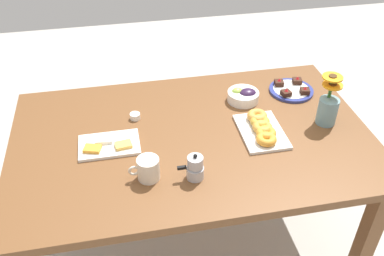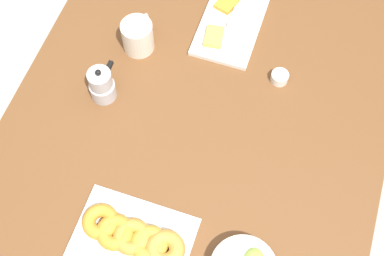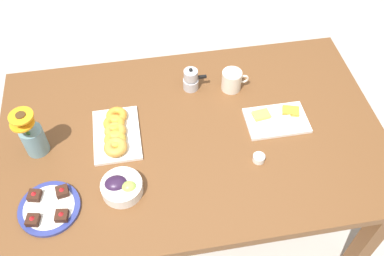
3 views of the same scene
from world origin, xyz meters
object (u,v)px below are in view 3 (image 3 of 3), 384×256
jam_cup_honey (259,158)px  coffee_mug (232,80)px  dessert_plate (49,208)px  moka_pot (191,80)px  grape_bowl (121,187)px  dining_table (192,146)px  flower_vase (33,138)px  cheese_platter (277,120)px  croissant_platter (116,133)px

jam_cup_honey → coffee_mug: bearing=92.3°
dessert_plate → moka_pot: moka_pot is taller
jam_cup_honey → dessert_plate: (-0.81, -0.08, -0.00)m
grape_bowl → dessert_plate: grape_bowl is taller
dining_table → flower_vase: flower_vase is taller
coffee_mug → flower_vase: flower_vase is taller
grape_bowl → cheese_platter: bearing=19.1°
croissant_platter → dessert_plate: dessert_plate is taller
dessert_plate → flower_vase: (-0.05, 0.28, 0.07)m
cheese_platter → croissant_platter: croissant_platter is taller
croissant_platter → flower_vase: 0.32m
dining_table → croissant_platter: size_ratio=5.53×
dining_table → dessert_plate: size_ratio=7.13×
dining_table → cheese_platter: 0.38m
coffee_mug → moka_pot: moka_pot is taller
dessert_plate → flower_vase: 0.29m
dining_table → croissant_platter: croissant_platter is taller
cheese_platter → flower_vase: bearing=179.2°
dessert_plate → grape_bowl: bearing=6.9°
jam_cup_honey → dessert_plate: 0.81m
croissant_platter → jam_cup_honey: bearing=-21.5°
cheese_platter → croissant_platter: bearing=177.3°
jam_cup_honey → dessert_plate: bearing=-174.2°
coffee_mug → croissant_platter: (-0.53, -0.19, -0.03)m
cheese_platter → croissant_platter: (-0.68, 0.03, 0.01)m
coffee_mug → grape_bowl: 0.70m
dessert_plate → moka_pot: 0.80m
cheese_platter → moka_pot: 0.42m
grape_bowl → dessert_plate: bearing=-173.1°
grape_bowl → moka_pot: moka_pot is taller
coffee_mug → grape_bowl: bearing=-138.9°
dessert_plate → moka_pot: (0.61, 0.52, 0.04)m
moka_pot → cheese_platter: bearing=-38.2°
grape_bowl → flower_vase: bearing=142.3°
dessert_plate → moka_pot: bearing=40.6°
dining_table → cheese_platter: bearing=1.4°
grape_bowl → dessert_plate: size_ratio=0.69×
coffee_mug → cheese_platter: size_ratio=0.47×
grape_bowl → moka_pot: bearing=54.9°
grape_bowl → dining_table: bearing=36.4°
jam_cup_honey → grape_bowl: bearing=-174.8°
coffee_mug → cheese_platter: 0.27m
cheese_platter → jam_cup_honey: size_ratio=5.42×
coffee_mug → cheese_platter: coffee_mug is taller
grape_bowl → croissant_platter: size_ratio=0.54×
croissant_platter → jam_cup_honey: 0.59m
coffee_mug → dessert_plate: bearing=-148.2°
dessert_plate → coffee_mug: bearing=31.8°
dessert_plate → moka_pot: size_ratio=1.89×
dining_table → flower_vase: size_ratio=6.68×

